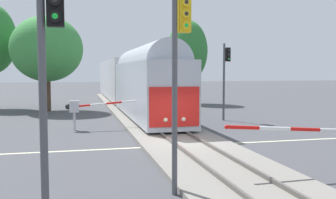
% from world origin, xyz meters
% --- Properties ---
extents(ground_plane, '(220.00, 220.00, 0.00)m').
position_xyz_m(ground_plane, '(0.00, 0.00, 0.00)').
color(ground_plane, '#47474C').
extents(road_centre_stripe, '(44.00, 0.20, 0.01)m').
position_xyz_m(road_centre_stripe, '(0.00, 0.00, 0.00)').
color(road_centre_stripe, beige).
rests_on(road_centre_stripe, ground).
extents(railway_track, '(4.40, 80.00, 0.32)m').
position_xyz_m(railway_track, '(0.00, 0.00, 0.10)').
color(railway_track, gray).
rests_on(railway_track, ground).
extents(commuter_train, '(3.04, 40.83, 5.16)m').
position_xyz_m(commuter_train, '(0.00, 21.05, 2.78)').
color(commuter_train, '#B2B7C1').
rests_on(commuter_train, railway_track).
extents(crossing_gate_far, '(5.41, 0.40, 1.87)m').
position_xyz_m(crossing_gate_far, '(-4.70, 6.17, 1.43)').
color(crossing_gate_far, '#B7B7BC').
rests_on(crossing_gate_far, ground).
extents(traffic_signal_far_side, '(0.53, 0.38, 5.59)m').
position_xyz_m(traffic_signal_far_side, '(5.45, 8.38, 3.74)').
color(traffic_signal_far_side, '#4C4C51').
rests_on(traffic_signal_far_side, ground).
extents(traffic_signal_near_left, '(0.53, 0.38, 5.79)m').
position_xyz_m(traffic_signal_near_left, '(-5.60, -9.48, 3.87)').
color(traffic_signal_near_left, '#4C4C51').
rests_on(traffic_signal_near_left, ground).
extents(traffic_signal_median, '(0.53, 0.38, 5.99)m').
position_xyz_m(traffic_signal_median, '(-2.21, -6.98, 4.00)').
color(traffic_signal_median, '#4C4C51').
rests_on(traffic_signal_median, ground).
extents(elm_centre_background, '(4.45, 4.45, 9.18)m').
position_xyz_m(elm_centre_background, '(6.85, 23.00, 5.78)').
color(elm_centre_background, brown).
rests_on(elm_centre_background, ground).
extents(oak_behind_train, '(6.36, 6.36, 8.50)m').
position_xyz_m(oak_behind_train, '(-7.63, 18.29, 5.56)').
color(oak_behind_train, '#4C3828').
rests_on(oak_behind_train, ground).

